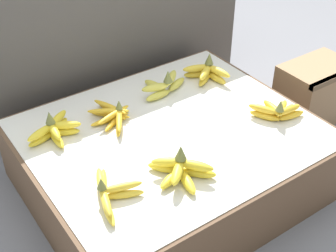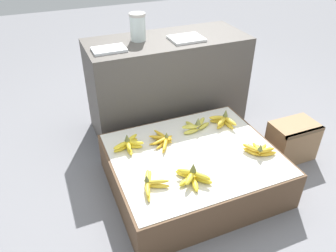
# 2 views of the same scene
# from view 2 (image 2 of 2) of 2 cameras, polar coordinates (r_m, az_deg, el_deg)

# --- Properties ---
(ground_plane) EXTENTS (10.00, 10.00, 0.00)m
(ground_plane) POSITION_cam_2_polar(r_m,az_deg,el_deg) (2.24, 4.23, -10.10)
(ground_plane) COLOR slate
(display_platform) EXTENTS (1.03, 0.87, 0.27)m
(display_platform) POSITION_cam_2_polar(r_m,az_deg,el_deg) (2.15, 4.37, -7.54)
(display_platform) COLOR brown
(display_platform) RESTS_ON ground_plane
(back_vendor_table) EXTENTS (1.22, 0.50, 0.74)m
(back_vendor_table) POSITION_cam_2_polar(r_m,az_deg,el_deg) (2.65, -0.07, 7.35)
(back_vendor_table) COLOR #4C4742
(back_vendor_table) RESTS_ON ground_plane
(wooden_crate) EXTENTS (0.32, 0.22, 0.28)m
(wooden_crate) POSITION_cam_2_polar(r_m,az_deg,el_deg) (2.54, 20.81, -2.39)
(wooden_crate) COLOR #997551
(wooden_crate) RESTS_ON ground_plane
(banana_bunch_front_left) EXTENTS (0.16, 0.24, 0.09)m
(banana_bunch_front_left) POSITION_cam_2_polar(r_m,az_deg,el_deg) (1.81, -3.00, -9.95)
(banana_bunch_front_left) COLOR gold
(banana_bunch_front_left) RESTS_ON display_platform
(banana_bunch_front_midleft) EXTENTS (0.20, 0.21, 0.11)m
(banana_bunch_front_midleft) POSITION_cam_2_polar(r_m,az_deg,el_deg) (1.84, 4.29, -8.83)
(banana_bunch_front_midleft) COLOR yellow
(banana_bunch_front_midleft) RESTS_ON display_platform
(banana_bunch_front_right) EXTENTS (0.19, 0.15, 0.10)m
(banana_bunch_front_right) POSITION_cam_2_polar(r_m,az_deg,el_deg) (2.11, 15.61, -4.03)
(banana_bunch_front_right) COLOR gold
(banana_bunch_front_right) RESTS_ON display_platform
(banana_bunch_middle_left) EXTENTS (0.20, 0.17, 0.10)m
(banana_bunch_middle_left) POSITION_cam_2_polar(r_m,az_deg,el_deg) (2.09, -6.85, -3.18)
(banana_bunch_middle_left) COLOR yellow
(banana_bunch_middle_left) RESTS_ON display_platform
(banana_bunch_middle_midleft) EXTENTS (0.17, 0.24, 0.08)m
(banana_bunch_middle_midleft) POSITION_cam_2_polar(r_m,az_deg,el_deg) (2.13, -0.92, -2.48)
(banana_bunch_middle_midleft) COLOR gold
(banana_bunch_middle_midleft) RESTS_ON display_platform
(banana_bunch_middle_midright) EXTENTS (0.23, 0.15, 0.11)m
(banana_bunch_middle_midright) POSITION_cam_2_polar(r_m,az_deg,el_deg) (2.26, 4.85, 0.06)
(banana_bunch_middle_midright) COLOR gold
(banana_bunch_middle_midright) RESTS_ON display_platform
(banana_bunch_middle_right) EXTENTS (0.15, 0.18, 0.11)m
(banana_bunch_middle_right) POSITION_cam_2_polar(r_m,az_deg,el_deg) (2.33, 9.61, 0.91)
(banana_bunch_middle_right) COLOR gold
(banana_bunch_middle_right) RESTS_ON display_platform
(glass_jar) EXTENTS (0.12, 0.12, 0.19)m
(glass_jar) POSITION_cam_2_polar(r_m,az_deg,el_deg) (2.44, -5.29, 16.82)
(glass_jar) COLOR silver
(glass_jar) RESTS_ON back_vendor_table
(foam_tray_white) EXTENTS (0.24, 0.19, 0.02)m
(foam_tray_white) POSITION_cam_2_polar(r_m,az_deg,el_deg) (2.48, 3.23, 14.97)
(foam_tray_white) COLOR white
(foam_tray_white) RESTS_ON back_vendor_table
(foam_tray_dark) EXTENTS (0.22, 0.15, 0.02)m
(foam_tray_dark) POSITION_cam_2_polar(r_m,az_deg,el_deg) (2.30, -10.24, 12.98)
(foam_tray_dark) COLOR white
(foam_tray_dark) RESTS_ON back_vendor_table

